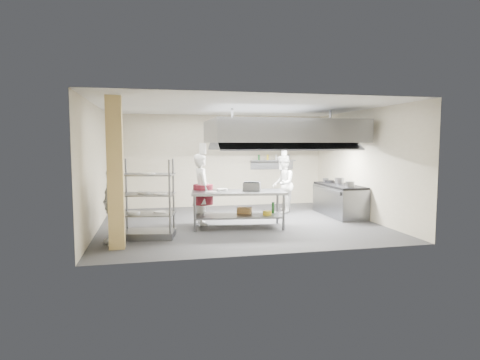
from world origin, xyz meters
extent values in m
plane|color=#29292A|center=(0.00, 0.00, 0.00)|extent=(7.00, 7.00, 0.00)
plane|color=silver|center=(0.00, 0.00, 3.00)|extent=(7.00, 7.00, 0.00)
plane|color=#B7AC91|center=(0.00, 3.00, 1.50)|extent=(7.00, 0.00, 7.00)
plane|color=#B7AC91|center=(-3.50, 0.00, 1.50)|extent=(0.00, 6.00, 6.00)
plane|color=#B7AC91|center=(3.50, 0.00, 1.50)|extent=(0.00, 6.00, 6.00)
cube|color=tan|center=(-2.90, -1.90, 1.50)|extent=(0.30, 0.30, 3.00)
cube|color=slate|center=(1.30, 0.40, 2.40)|extent=(4.00, 2.50, 0.60)
cube|color=white|center=(0.40, 0.40, 2.08)|extent=(1.60, 0.12, 0.04)
cube|color=white|center=(2.20, 0.40, 2.08)|extent=(1.60, 0.12, 0.04)
cube|color=slate|center=(1.80, 2.84, 1.50)|extent=(1.50, 0.28, 0.04)
cube|color=slate|center=(-0.13, -0.50, 0.88)|extent=(2.38, 1.22, 0.06)
cube|color=gray|center=(-0.13, -0.50, 0.30)|extent=(2.19, 1.10, 0.04)
cube|color=gray|center=(3.08, 0.50, 0.42)|extent=(0.80, 2.00, 0.84)
cube|color=black|center=(3.08, 0.50, 0.87)|extent=(0.78, 1.96, 0.06)
imported|color=silver|center=(-0.97, 0.06, 0.91)|extent=(0.52, 0.71, 1.82)
imported|color=silver|center=(1.61, 1.28, 0.87)|extent=(0.93, 1.03, 1.74)
imported|color=silver|center=(-3.00, -1.51, 0.79)|extent=(0.77, 1.00, 1.58)
cube|color=slate|center=(0.22, -0.49, 1.01)|extent=(0.51, 0.45, 0.21)
cube|color=brown|center=(0.06, -0.36, 0.40)|extent=(0.41, 0.36, 0.15)
cylinder|color=gray|center=(3.12, 0.59, 0.99)|extent=(0.27, 0.27, 0.19)
cylinder|color=white|center=(-2.31, -1.11, 0.56)|extent=(0.28, 0.28, 0.05)
camera|label=1|loc=(-2.20, -10.08, 2.09)|focal=30.00mm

